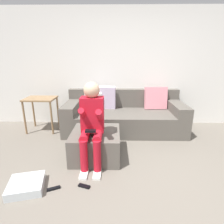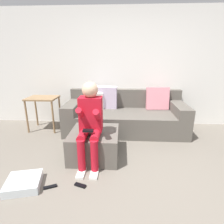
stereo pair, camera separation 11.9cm
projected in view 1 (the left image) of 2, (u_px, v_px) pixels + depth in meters
ground_plane at (141, 194)px, 2.04m from camera, size 8.22×8.22×0.00m
wall_back at (129, 69)px, 3.97m from camera, size 6.32×0.10×2.47m
couch_sectional at (124, 116)px, 3.79m from camera, size 2.39×0.98×0.89m
ottoman at (96, 144)px, 2.78m from camera, size 0.72×0.75×0.40m
person_seated at (92, 120)px, 2.48m from camera, size 0.32×0.61×1.16m
storage_bin at (26, 185)px, 2.12m from camera, size 0.46×0.46×0.10m
side_table at (41, 103)px, 3.67m from camera, size 0.60×0.47×0.69m
remote_near_ottoman at (84, 186)px, 2.16m from camera, size 0.15×0.09×0.02m
remote_by_storage_bin at (54, 189)px, 2.12m from camera, size 0.16×0.10×0.02m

